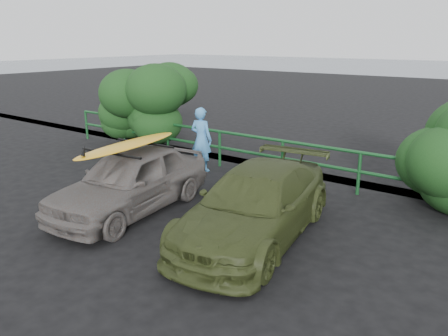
# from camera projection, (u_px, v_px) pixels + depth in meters

# --- Properties ---
(ground) EXTENTS (80.00, 80.00, 0.00)m
(ground) POSITION_uv_depth(u_px,v_px,m) (100.00, 236.00, 8.00)
(ground) COLOR black
(guardrail) EXTENTS (14.00, 0.08, 1.04)m
(guardrail) POSITION_uv_depth(u_px,v_px,m) (249.00, 154.00, 11.72)
(guardrail) COLOR #154B21
(guardrail) RESTS_ON ground
(shrub_left) EXTENTS (3.20, 2.40, 2.50)m
(shrub_left) POSITION_uv_depth(u_px,v_px,m) (136.00, 109.00, 14.54)
(shrub_left) COLOR #194017
(shrub_left) RESTS_ON ground
(sedan) EXTENTS (1.97, 4.04, 1.33)m
(sedan) POSITION_uv_depth(u_px,v_px,m) (131.00, 180.00, 9.02)
(sedan) COLOR #5E5854
(sedan) RESTS_ON ground
(olive_vehicle) EXTENTS (2.39, 4.56, 1.26)m
(olive_vehicle) POSITION_uv_depth(u_px,v_px,m) (255.00, 205.00, 7.79)
(olive_vehicle) COLOR #353F1C
(olive_vehicle) RESTS_ON ground
(man) EXTENTS (0.67, 0.47, 1.74)m
(man) POSITION_uv_depth(u_px,v_px,m) (201.00, 139.00, 11.77)
(man) COLOR #448CCE
(man) RESTS_ON ground
(roof_rack) EXTENTS (1.61, 1.21, 0.05)m
(roof_rack) POSITION_uv_depth(u_px,v_px,m) (129.00, 148.00, 8.82)
(roof_rack) COLOR black
(roof_rack) RESTS_ON sedan
(surfboard) EXTENTS (0.88, 2.87, 0.08)m
(surfboard) POSITION_uv_depth(u_px,v_px,m) (128.00, 145.00, 8.81)
(surfboard) COLOR gold
(surfboard) RESTS_ON roof_rack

